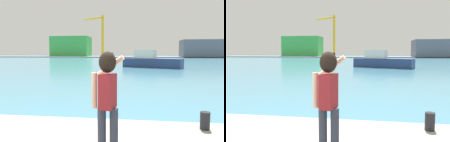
# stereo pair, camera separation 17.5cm
# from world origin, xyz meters

# --- Properties ---
(ground_plane) EXTENTS (220.00, 220.00, 0.00)m
(ground_plane) POSITION_xyz_m (0.00, 50.00, 0.00)
(ground_plane) COLOR #334751
(harbor_water) EXTENTS (140.00, 100.00, 0.02)m
(harbor_water) POSITION_xyz_m (0.00, 52.00, 0.01)
(harbor_water) COLOR teal
(harbor_water) RESTS_ON ground_plane
(far_shore_dock) EXTENTS (140.00, 20.00, 0.38)m
(far_shore_dock) POSITION_xyz_m (0.00, 92.00, 0.19)
(far_shore_dock) COLOR gray
(far_shore_dock) RESTS_ON ground_plane
(person_photographer) EXTENTS (0.53, 0.57, 1.74)m
(person_photographer) POSITION_xyz_m (0.97, -0.02, 1.62)
(person_photographer) COLOR #2D3342
(person_photographer) RESTS_ON quay_promenade
(harbor_bollard) EXTENTS (0.21, 0.21, 0.39)m
(harbor_bollard) POSITION_xyz_m (2.94, 1.53, 0.76)
(harbor_bollard) COLOR black
(harbor_bollard) RESTS_ON quay_promenade
(boat_moored) EXTENTS (8.62, 5.28, 2.50)m
(boat_moored) POSITION_xyz_m (2.88, 28.50, 0.92)
(boat_moored) COLOR navy
(boat_moored) RESTS_ON harbor_water
(warehouse_left) EXTENTS (16.88, 10.15, 8.85)m
(warehouse_left) POSITION_xyz_m (-30.31, 93.96, 4.80)
(warehouse_left) COLOR green
(warehouse_left) RESTS_ON far_shore_dock
(warehouse_right) EXTENTS (17.92, 10.85, 6.56)m
(warehouse_right) POSITION_xyz_m (26.23, 86.80, 3.66)
(warehouse_right) COLOR slate
(warehouse_right) RESTS_ON far_shore_dock
(port_crane) EXTENTS (9.57, 6.54, 16.84)m
(port_crane) POSITION_xyz_m (-15.35, 86.72, 10.59)
(port_crane) COLOR yellow
(port_crane) RESTS_ON far_shore_dock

